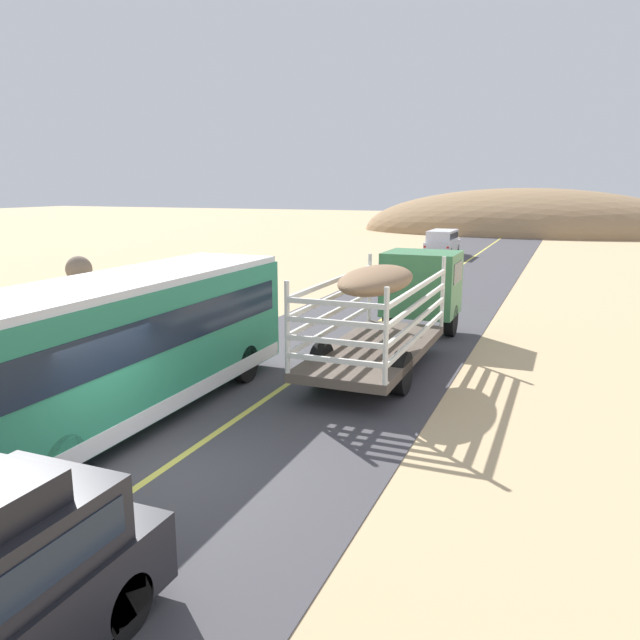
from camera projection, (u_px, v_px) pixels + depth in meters
name	position (u px, v px, depth m)	size (l,w,h in m)	color
ground_plane	(159.00, 473.00, 11.28)	(240.00, 240.00, 0.00)	tan
road_surface	(159.00, 473.00, 11.28)	(8.00, 120.00, 0.02)	#423F44
road_centre_line	(159.00, 472.00, 11.28)	(0.16, 117.60, 0.00)	#D8CC4C
livestock_truck	(406.00, 294.00, 19.67)	(2.53, 9.70, 3.02)	#3F7F4C
bus	(128.00, 343.00, 13.64)	(2.54, 10.00, 3.21)	#2D8C66
car_far	(442.00, 242.00, 46.05)	(1.90, 4.62, 1.93)	silver
boulder_mid_field	(79.00, 269.00, 33.62)	(1.41, 1.41, 1.44)	#756656
distant_hill	(524.00, 233.00, 69.73)	(37.27, 18.79, 9.93)	#957553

